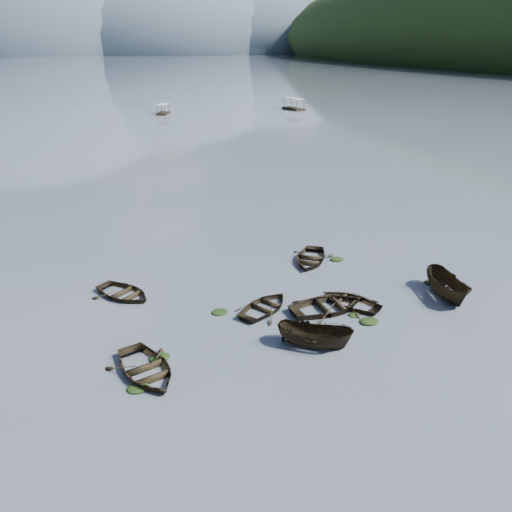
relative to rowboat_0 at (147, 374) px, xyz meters
name	(u,v)px	position (x,y,z in m)	size (l,w,h in m)	color
ground_plane	(335,376)	(9.25, -3.56, 0.00)	(2400.00, 2400.00, 0.00)	#515B66
haze_mtn_b	(26,53)	(-50.75, 896.44, 0.00)	(520.00, 520.00, 340.00)	#475666
haze_mtn_c	(154,52)	(149.25, 896.44, 0.00)	(520.00, 520.00, 260.00)	#475666
haze_mtn_d	(253,51)	(329.25, 896.44, 0.00)	(520.00, 520.00, 220.00)	#475666
rowboat_0	(147,374)	(0.00, 0.00, 0.00)	(3.47, 4.87, 1.01)	black
rowboat_1	(265,310)	(8.34, 4.24, 0.00)	(3.03, 4.25, 0.88)	black
rowboat_2	(314,346)	(9.45, -0.72, 0.00)	(1.65, 4.38, 1.69)	black
rowboat_3	(350,304)	(13.93, 2.97, 0.00)	(2.98, 4.17, 0.86)	black
rowboat_4	(328,310)	(12.15, 2.76, 0.00)	(3.64, 5.10, 1.06)	black
rowboat_5	(446,297)	(20.68, 1.66, 0.00)	(1.82, 4.83, 1.86)	black
rowboat_6	(124,296)	(-0.11, 9.34, 0.00)	(3.17, 4.43, 0.92)	black
rowboat_7	(310,262)	(14.51, 10.27, 0.00)	(3.40, 4.76, 0.99)	black
weed_clump_0	(138,389)	(-0.59, -1.10, 0.00)	(1.13, 0.93, 0.25)	black
weed_clump_1	(318,346)	(9.71, -0.71, 0.00)	(1.14, 0.91, 0.25)	black
weed_clump_2	(369,322)	(13.87, 0.53, 0.00)	(1.22, 0.98, 0.27)	black
weed_clump_3	(354,315)	(13.43, 1.60, 0.00)	(0.80, 0.68, 0.18)	black
weed_clump_4	(431,283)	(21.13, 3.76, 0.00)	(1.12, 0.88, 0.23)	black
weed_clump_5	(160,358)	(0.90, 1.16, 0.00)	(1.18, 0.95, 0.25)	black
weed_clump_6	(220,313)	(5.45, 4.90, 0.00)	(1.08, 0.90, 0.23)	black
weed_clump_7	(337,260)	(16.68, 9.81, 0.00)	(1.11, 0.89, 0.24)	black
pontoon_centre	(163,114)	(19.75, 102.62, 0.00)	(2.33, 5.59, 2.14)	black
pontoon_right	(294,109)	(53.14, 99.84, 0.00)	(2.84, 6.82, 2.62)	black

